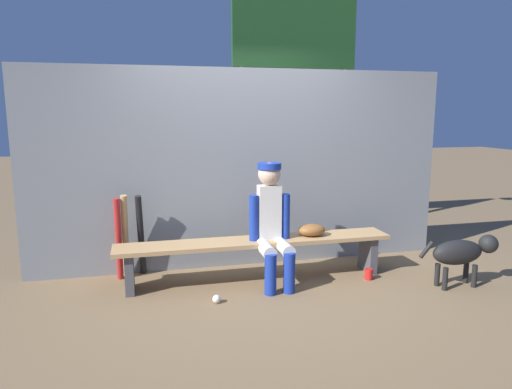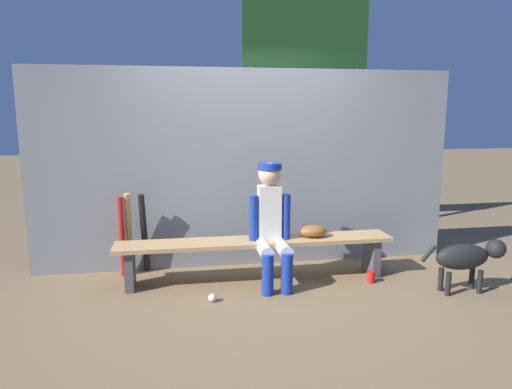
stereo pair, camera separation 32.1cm
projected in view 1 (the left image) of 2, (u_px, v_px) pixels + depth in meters
ground_plane at (256, 280)px, 4.64m from camera, size 30.00×30.00×0.00m
chainlink_fence at (244, 169)px, 4.95m from camera, size 4.52×0.03×2.11m
dugout_bench at (256, 248)px, 4.58m from camera, size 2.73×0.36×0.42m
player_seated at (272, 220)px, 4.46m from camera, size 0.41×0.55×1.18m
baseball_glove at (312, 230)px, 4.69m from camera, size 0.28×0.20×0.12m
bat_aluminum_black at (141, 235)px, 4.70m from camera, size 0.09×0.22×0.85m
bat_wood_tan at (125, 236)px, 4.65m from camera, size 0.08×0.19×0.86m
bat_aluminum_red at (119, 239)px, 4.59m from camera, size 0.07×0.13×0.83m
baseball at (217, 299)px, 4.08m from camera, size 0.07×0.07×0.07m
cup_on_ground at (369, 274)px, 4.66m from camera, size 0.08×0.08×0.11m
cup_on_bench at (278, 233)px, 4.61m from camera, size 0.08×0.08×0.11m
scoreboard at (299, 59)px, 6.01m from camera, size 1.92×0.27×3.40m
dog at (463, 252)px, 4.44m from camera, size 0.84×0.20×0.49m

